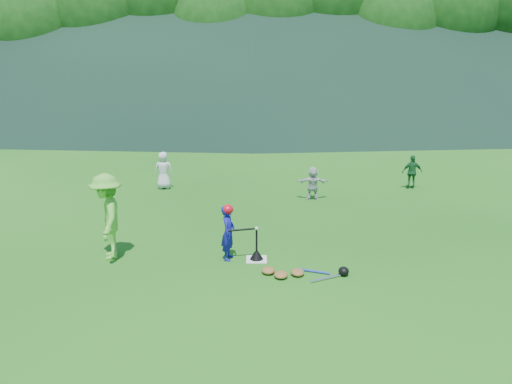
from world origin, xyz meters
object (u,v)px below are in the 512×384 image
at_px(fielder_d, 313,183).
at_px(batting_tee, 257,254).
at_px(home_plate, 257,259).
at_px(batter_child, 228,233).
at_px(adult_coach, 107,217).
at_px(equipment_pile, 298,272).
at_px(fielder_a, 164,170).
at_px(fielder_c, 412,172).

relative_size(fielder_d, batting_tee, 1.56).
xyz_separation_m(home_plate, batter_child, (-0.62, 0.06, 0.61)).
xyz_separation_m(fielder_d, batting_tee, (-1.81, -4.98, -0.40)).
bearing_deg(batter_child, fielder_d, -14.82).
relative_size(adult_coach, equipment_pile, 1.07).
bearing_deg(batting_tee, fielder_d, 70.04).
distance_m(adult_coach, fielder_d, 7.03).
height_order(home_plate, batter_child, batter_child).
xyz_separation_m(fielder_a, batting_tee, (3.15, -6.40, -0.51)).
distance_m(adult_coach, batting_tee, 3.40).
distance_m(batter_child, fielder_c, 8.69).
bearing_deg(fielder_a, batting_tee, 118.19).
relative_size(batter_child, batting_tee, 1.82).
height_order(fielder_d, equipment_pile, fielder_d).
bearing_deg(fielder_d, equipment_pile, 81.13).
xyz_separation_m(home_plate, fielder_d, (1.81, 4.98, 0.52)).
height_order(batter_child, adult_coach, adult_coach).
bearing_deg(adult_coach, fielder_a, 164.54).
height_order(fielder_c, equipment_pile, fielder_c).
bearing_deg(batter_child, fielder_a, 33.24).
distance_m(fielder_a, batting_tee, 7.15).
xyz_separation_m(fielder_a, equipment_pile, (4.00, -7.23, -0.58)).
bearing_deg(adult_coach, batting_tee, 72.83).
distance_m(adult_coach, equipment_pile, 4.35).
height_order(batter_child, fielder_d, batter_child).
bearing_deg(batting_tee, adult_coach, 177.00).
xyz_separation_m(home_plate, fielder_c, (5.38, 6.34, 0.57)).
relative_size(adult_coach, fielder_c, 1.64).
bearing_deg(equipment_pile, fielder_c, 57.68).
bearing_deg(fielder_d, adult_coach, 43.88).
distance_m(batter_child, adult_coach, 2.69).
distance_m(fielder_d, equipment_pile, 5.92).
xyz_separation_m(batter_child, equipment_pile, (1.47, -0.89, -0.55)).
bearing_deg(equipment_pile, fielder_a, 118.92).
bearing_deg(fielder_a, equipment_pile, 120.86).
relative_size(fielder_a, fielder_d, 1.21).
relative_size(batter_child, adult_coach, 0.64).
bearing_deg(adult_coach, fielder_d, 119.13).
height_order(fielder_c, batting_tee, fielder_c).
bearing_deg(equipment_pile, fielder_d, 80.56).
bearing_deg(batter_child, home_plate, -83.84).
bearing_deg(home_plate, adult_coach, 177.00).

